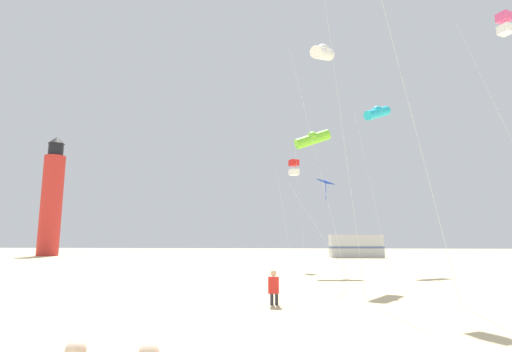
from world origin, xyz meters
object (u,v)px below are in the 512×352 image
at_px(kite_diamond_blue, 325,185).
at_px(kite_tube_cyan, 377,113).
at_px(kite_tube_lime, 312,139).
at_px(rv_van_silver, 356,246).
at_px(kite_tube_white, 323,53).
at_px(kite_box_rainbow, 505,24).
at_px(kite_flyer_standing, 274,287).
at_px(lighthouse_distant, 52,199).
at_px(kite_box_scarlet, 294,168).

bearing_deg(kite_diamond_blue, kite_tube_cyan, 39.42).
xyz_separation_m(kite_tube_lime, rv_van_silver, (6.35, 24.69, -7.47)).
height_order(kite_tube_white, kite_diamond_blue, kite_tube_white).
bearing_deg(kite_tube_cyan, rv_van_silver, 86.09).
bearing_deg(kite_tube_lime, kite_box_rainbow, -30.08).
bearing_deg(kite_box_rainbow, kite_flyer_standing, -149.34).
xyz_separation_m(kite_tube_lime, kite_box_rainbow, (9.86, -5.71, 4.47)).
bearing_deg(kite_flyer_standing, lighthouse_distant, -49.28).
bearing_deg(kite_box_scarlet, rv_van_silver, 70.73).
bearing_deg(kite_diamond_blue, kite_box_rainbow, -25.44).
distance_m(lighthouse_distant, rv_van_silver, 41.95).
distance_m(kite_tube_white, kite_diamond_blue, 7.90).
bearing_deg(kite_diamond_blue, kite_box_scarlet, 114.24).
distance_m(kite_flyer_standing, kite_tube_cyan, 19.50).
xyz_separation_m(kite_flyer_standing, rv_van_silver, (8.39, 37.45, 0.78)).
bearing_deg(kite_box_scarlet, kite_flyer_standing, -92.83).
height_order(kite_flyer_standing, kite_tube_cyan, kite_tube_cyan).
height_order(kite_flyer_standing, rv_van_silver, rv_van_silver).
bearing_deg(kite_tube_cyan, kite_diamond_blue, -140.58).
distance_m(kite_diamond_blue, kite_tube_cyan, 7.85).
xyz_separation_m(kite_tube_cyan, rv_van_silver, (1.55, 22.60, -9.85)).
xyz_separation_m(kite_box_rainbow, kite_tube_white, (-9.43, 0.86, -0.74)).
bearing_deg(kite_tube_white, kite_diamond_blue, 86.55).
height_order(kite_tube_cyan, lighthouse_distant, lighthouse_distant).
bearing_deg(kite_box_rainbow, kite_tube_lime, 149.92).
bearing_deg(kite_box_rainbow, rv_van_silver, 96.59).
distance_m(kite_tube_lime, kite_tube_cyan, 5.75).
xyz_separation_m(kite_diamond_blue, kite_tube_cyan, (4.16, 3.42, 5.71)).
bearing_deg(lighthouse_distant, kite_flyer_standing, -49.64).
height_order(kite_box_scarlet, kite_tube_lime, kite_tube_lime).
bearing_deg(rv_van_silver, kite_flyer_standing, -107.38).
relative_size(kite_tube_lime, kite_diamond_blue, 1.61).
xyz_separation_m(kite_flyer_standing, kite_tube_lime, (2.04, 12.76, 8.25)).
xyz_separation_m(kite_tube_cyan, lighthouse_distant, (-39.88, 24.02, -3.40)).
distance_m(kite_diamond_blue, lighthouse_distant, 45.10).
relative_size(kite_box_scarlet, kite_tube_lime, 0.84).
bearing_deg(kite_tube_cyan, lighthouse_distant, 148.94).
xyz_separation_m(kite_tube_white, kite_diamond_blue, (0.21, 3.52, -7.07)).
bearing_deg(kite_box_rainbow, kite_box_scarlet, 142.22).
xyz_separation_m(kite_tube_lime, kite_tube_white, (0.43, -4.85, 3.74)).
relative_size(kite_box_rainbow, kite_diamond_blue, 2.35).
relative_size(kite_box_rainbow, rv_van_silver, 2.11).
bearing_deg(lighthouse_distant, kite_box_scarlet, -34.46).
bearing_deg(kite_tube_white, kite_flyer_standing, -107.34).
bearing_deg(kite_flyer_standing, kite_tube_lime, -98.73).
distance_m(kite_box_scarlet, kite_box_rainbow, 15.26).
bearing_deg(kite_tube_lime, kite_tube_white, -84.93).
bearing_deg(kite_flyer_standing, rv_van_silver, -102.26).
xyz_separation_m(kite_box_scarlet, kite_tube_lime, (1.27, -2.91, 1.42)).
distance_m(kite_flyer_standing, kite_diamond_blue, 12.73).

